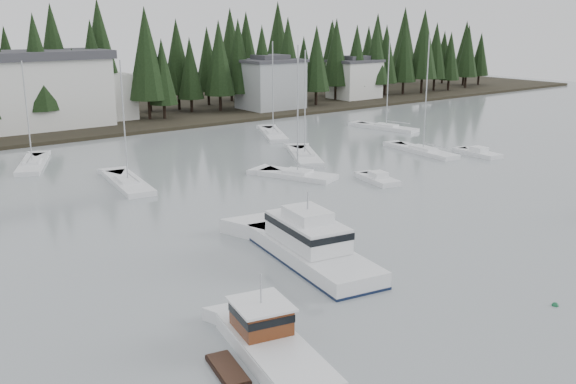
% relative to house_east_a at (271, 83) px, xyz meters
% --- Properties ---
extents(far_shore_land, '(240.00, 54.00, 1.00)m').
position_rel_house_east_a_xyz_m(far_shore_land, '(-36.00, 19.00, -4.90)').
color(far_shore_land, black).
rests_on(far_shore_land, ground).
extents(conifer_treeline, '(200.00, 22.00, 20.00)m').
position_rel_house_east_a_xyz_m(conifer_treeline, '(-36.00, 8.00, -4.90)').
color(conifer_treeline, black).
rests_on(conifer_treeline, ground).
extents(house_east_a, '(10.60, 8.48, 9.25)m').
position_rel_house_east_a_xyz_m(house_east_a, '(0.00, 0.00, 0.00)').
color(house_east_a, '#999EA0').
rests_on(house_east_a, ground).
extents(house_east_b, '(9.54, 7.42, 8.25)m').
position_rel_house_east_a_xyz_m(house_east_b, '(22.00, 2.00, -0.50)').
color(house_east_b, silver).
rests_on(house_east_b, ground).
extents(harbor_inn, '(29.50, 11.50, 10.90)m').
position_rel_house_east_a_xyz_m(harbor_inn, '(-38.96, 4.34, 0.87)').
color(harbor_inn, silver).
rests_on(harbor_inn, ground).
extents(lobster_boat_brown, '(5.68, 9.25, 4.37)m').
position_rel_house_east_a_xyz_m(lobster_boat_brown, '(-50.27, -68.79, -4.41)').
color(lobster_boat_brown, white).
rests_on(lobster_boat_brown, ground).
extents(cabin_cruiser_center, '(6.04, 13.10, 5.42)m').
position_rel_house_east_a_xyz_m(cabin_cruiser_center, '(-40.58, -60.09, -4.09)').
color(cabin_cruiser_center, white).
rests_on(cabin_cruiser_center, ground).
extents(sailboat_0, '(7.56, 10.45, 12.93)m').
position_rel_house_east_a_xyz_m(sailboat_0, '(-20.09, -34.24, -4.84)').
color(sailboat_0, white).
rests_on(sailboat_0, ground).
extents(sailboat_2, '(5.77, 8.58, 13.86)m').
position_rel_house_east_a_xyz_m(sailboat_2, '(-26.65, -41.15, -4.82)').
color(sailboat_2, white).
rests_on(sailboat_2, ground).
extents(sailboat_3, '(7.33, 10.93, 13.41)m').
position_rel_house_east_a_xyz_m(sailboat_3, '(-14.38, -20.23, -4.84)').
color(sailboat_3, white).
rests_on(sailboat_3, ground).
extents(sailboat_4, '(4.30, 10.59, 12.64)m').
position_rel_house_east_a_xyz_m(sailboat_4, '(-41.87, -33.60, -4.84)').
color(sailboat_4, white).
rests_on(sailboat_4, ground).
extents(sailboat_5, '(4.12, 10.22, 13.56)m').
position_rel_house_east_a_xyz_m(sailboat_5, '(2.19, -25.91, -4.83)').
color(sailboat_5, white).
rests_on(sailboat_5, ground).
extents(sailboat_6, '(3.58, 10.29, 14.64)m').
position_rel_house_east_a_xyz_m(sailboat_6, '(-6.83, -40.79, -4.82)').
color(sailboat_6, white).
rests_on(sailboat_6, ground).
extents(sailboat_9, '(6.33, 10.38, 12.02)m').
position_rel_house_east_a_xyz_m(sailboat_9, '(-46.72, -19.24, -4.84)').
color(sailboat_9, white).
rests_on(sailboat_9, ground).
extents(runabout_1, '(3.20, 5.37, 1.42)m').
position_rel_house_east_a_xyz_m(runabout_1, '(-21.45, -47.58, -4.77)').
color(runabout_1, white).
rests_on(runabout_1, ground).
extents(runabout_2, '(2.82, 5.88, 1.42)m').
position_rel_house_east_a_xyz_m(runabout_2, '(-2.72, -45.83, -4.77)').
color(runabout_2, white).
rests_on(runabout_2, ground).
extents(mooring_buoy_green, '(0.40, 0.40, 0.40)m').
position_rel_house_east_a_xyz_m(mooring_buoy_green, '(-34.04, -74.09, -4.90)').
color(mooring_buoy_green, '#145933').
rests_on(mooring_buoy_green, ground).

